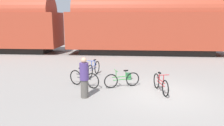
# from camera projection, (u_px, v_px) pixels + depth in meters

# --- Properties ---
(ground_plane) EXTENTS (80.00, 80.00, 0.00)m
(ground_plane) POSITION_uv_depth(u_px,v_px,m) (161.00, 94.00, 9.28)
(ground_plane) COLOR gray
(freight_train) EXTENTS (42.74, 3.18, 5.16)m
(freight_train) POSITION_uv_depth(u_px,v_px,m) (146.00, 24.00, 19.00)
(freight_train) COLOR black
(freight_train) RESTS_ON ground_plane
(rail_near) EXTENTS (54.74, 0.07, 0.01)m
(rail_near) POSITION_uv_depth(u_px,v_px,m) (145.00, 55.00, 18.84)
(rail_near) COLOR #4C4238
(rail_near) RESTS_ON ground_plane
(rail_far) EXTENTS (54.74, 0.07, 0.01)m
(rail_far) POSITION_uv_depth(u_px,v_px,m) (144.00, 53.00, 20.24)
(rail_far) COLOR #4C4238
(rail_far) RESTS_ON ground_plane
(bicycle_blue) EXTENTS (0.50, 1.76, 0.91)m
(bicycle_blue) POSITION_uv_depth(u_px,v_px,m) (94.00, 69.00, 12.11)
(bicycle_blue) COLOR black
(bicycle_blue) RESTS_ON ground_plane
(bicycle_green) EXTENTS (1.62, 0.71, 0.82)m
(bicycle_green) POSITION_uv_depth(u_px,v_px,m) (122.00, 80.00, 10.13)
(bicycle_green) COLOR black
(bicycle_green) RESTS_ON ground_plane
(bicycle_black) EXTENTS (1.56, 0.88, 0.90)m
(bicycle_black) POSITION_uv_depth(u_px,v_px,m) (84.00, 79.00, 10.21)
(bicycle_black) COLOR black
(bicycle_black) RESTS_ON ground_plane
(bicycle_maroon) EXTENTS (0.51, 1.76, 0.86)m
(bicycle_maroon) POSITION_uv_depth(u_px,v_px,m) (161.00, 84.00, 9.45)
(bicycle_maroon) COLOR black
(bicycle_maroon) RESTS_ON ground_plane
(person_in_purple) EXTENTS (0.36, 0.36, 1.65)m
(person_in_purple) POSITION_uv_depth(u_px,v_px,m) (84.00, 78.00, 8.70)
(person_in_purple) COLOR #514C47
(person_in_purple) RESTS_ON ground_plane
(backpack) EXTENTS (0.28, 0.20, 0.34)m
(backpack) POSITION_uv_depth(u_px,v_px,m) (128.00, 76.00, 11.45)
(backpack) COLOR #235633
(backpack) RESTS_ON ground_plane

